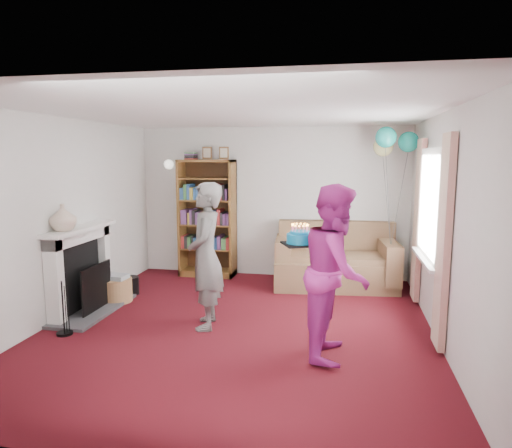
% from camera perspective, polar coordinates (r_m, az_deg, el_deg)
% --- Properties ---
extents(ground, '(5.00, 5.00, 0.00)m').
position_cam_1_polar(ground, '(5.56, -2.25, -12.82)').
color(ground, black).
rests_on(ground, ground).
extents(wall_back, '(4.50, 0.02, 2.50)m').
position_cam_1_polar(wall_back, '(7.68, 1.95, 2.74)').
color(wall_back, silver).
rests_on(wall_back, ground).
extents(wall_left, '(0.02, 5.00, 2.50)m').
position_cam_1_polar(wall_left, '(6.16, -23.27, 0.61)').
color(wall_left, silver).
rests_on(wall_left, ground).
extents(wall_right, '(0.02, 5.00, 2.50)m').
position_cam_1_polar(wall_right, '(5.21, 22.64, -0.66)').
color(wall_right, silver).
rests_on(wall_right, ground).
extents(ceiling, '(4.50, 5.00, 0.01)m').
position_cam_1_polar(ceiling, '(5.20, -2.41, 13.83)').
color(ceiling, white).
rests_on(ceiling, wall_back).
extents(fireplace, '(0.55, 1.80, 1.12)m').
position_cam_1_polar(fireplace, '(6.36, -20.62, -5.79)').
color(fireplace, '#3F3F42').
rests_on(fireplace, ground).
extents(window_bay, '(0.14, 2.02, 2.20)m').
position_cam_1_polar(window_bay, '(5.79, 20.90, -0.18)').
color(window_bay, white).
rests_on(window_bay, ground).
extents(wall_sconce, '(0.16, 0.23, 0.16)m').
position_cam_1_polar(wall_sconce, '(7.97, -10.83, 7.34)').
color(wall_sconce, gold).
rests_on(wall_sconce, ground).
extents(bookcase, '(0.93, 0.42, 2.17)m').
position_cam_1_polar(bookcase, '(7.75, -6.05, 0.59)').
color(bookcase, '#472B14').
rests_on(bookcase, ground).
extents(sofa, '(1.85, 0.98, 0.98)m').
position_cam_1_polar(sofa, '(7.31, 9.84, -4.75)').
color(sofa, brown).
rests_on(sofa, ground).
extents(wicker_basket, '(0.43, 0.43, 0.38)m').
position_cam_1_polar(wicker_basket, '(6.73, -17.05, -7.80)').
color(wicker_basket, '#997047').
rests_on(wicker_basket, ground).
extents(person_striped, '(0.53, 0.70, 1.72)m').
position_cam_1_polar(person_striped, '(5.38, -6.29, -3.98)').
color(person_striped, black).
rests_on(person_striped, ground).
extents(person_magenta, '(0.72, 0.90, 1.75)m').
position_cam_1_polar(person_magenta, '(4.66, 10.01, -5.84)').
color(person_magenta, '#AB2280').
rests_on(person_magenta, ground).
extents(birthday_cake, '(0.33, 0.33, 0.22)m').
position_cam_1_polar(birthday_cake, '(4.81, 5.49, -1.84)').
color(birthday_cake, black).
rests_on(birthday_cake, ground).
extents(balloons, '(0.62, 0.67, 1.74)m').
position_cam_1_polar(balloons, '(6.93, 16.69, 9.79)').
color(balloons, '#3F3F3F').
rests_on(balloons, ground).
extents(mantel_vase, '(0.34, 0.34, 0.33)m').
position_cam_1_polar(mantel_vase, '(5.95, -22.98, 0.75)').
color(mantel_vase, beige).
rests_on(mantel_vase, fireplace).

